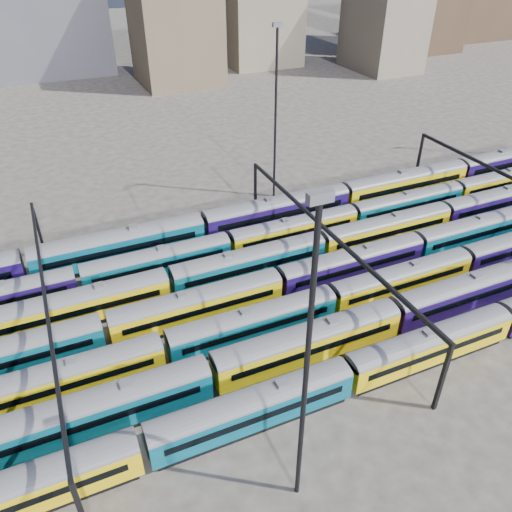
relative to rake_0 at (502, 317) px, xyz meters
name	(u,v)px	position (x,y,z in m)	size (l,w,h in m)	color
ground	(246,307)	(-22.65, 15.00, -2.42)	(500.00, 500.00, 0.00)	#3C3633
rake_0	(502,317)	(0.00, 0.00, 0.00)	(112.72, 2.75, 4.62)	black
rake_1	(393,313)	(-10.08, 5.00, 0.18)	(120.84, 2.95, 4.96)	black
rake_2	(63,376)	(-42.67, 10.00, -0.02)	(130.77, 2.73, 4.59)	black
rake_3	(279,281)	(-18.49, 15.00, 0.09)	(116.83, 2.85, 4.79)	black
rake_4	(169,281)	(-30.02, 20.00, 0.14)	(119.08, 2.91, 4.88)	black
rake_5	(294,228)	(-11.35, 25.00, -0.02)	(130.63, 2.73, 4.58)	black
rake_6	(203,225)	(-22.56, 30.00, 0.44)	(132.84, 3.24, 5.46)	black
gantry_1	(47,306)	(-42.65, 15.00, 4.36)	(0.35, 40.35, 8.03)	black
gantry_2	(326,238)	(-12.65, 15.00, 4.36)	(0.35, 40.35, 8.03)	black
mast_2	(307,362)	(-27.65, -7.00, 11.54)	(1.40, 0.50, 25.60)	black
mast_3	(276,109)	(-7.65, 39.00, 11.54)	(1.40, 0.50, 25.60)	black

